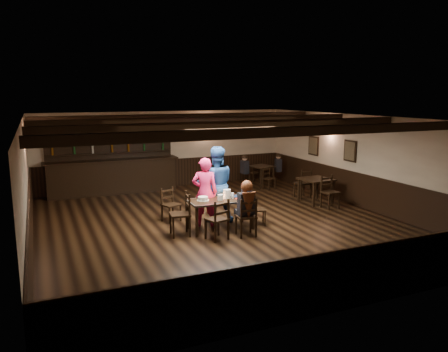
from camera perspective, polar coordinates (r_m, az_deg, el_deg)
name	(u,v)px	position (r m, az deg, el deg)	size (l,w,h in m)	color
ground	(221,223)	(11.33, -0.45, -6.22)	(10.00, 10.00, 0.00)	black
room_shell	(220,156)	(10.99, -0.49, 2.58)	(9.02, 10.02, 2.71)	beige
dining_table	(220,203)	(10.71, -0.46, -3.50)	(1.59, 0.82, 0.75)	black
chair_near_left	(219,217)	(9.93, -0.63, -5.33)	(0.54, 0.53, 0.95)	black
chair_near_right	(247,214)	(10.18, 3.06, -5.01)	(0.47, 0.45, 0.93)	black
chair_end_left	(184,210)	(10.32, -5.31, -4.50)	(0.51, 0.53, 1.03)	black
chair_end_right	(256,207)	(11.17, 4.18, -4.07)	(0.45, 0.46, 0.78)	black
chair_far_pushed	(169,202)	(11.55, -7.16, -3.34)	(0.52, 0.51, 0.88)	black
woman_pink	(205,192)	(10.93, -2.52, -2.13)	(0.64, 0.42, 1.75)	#F92C59
man_blue	(216,184)	(11.30, -1.07, -1.10)	(0.96, 0.75, 1.98)	navy
seated_person	(247,200)	(10.16, 2.96, -3.15)	(0.37, 0.55, 0.90)	black
cake	(203,199)	(10.59, -2.78, -2.98)	(0.30, 0.30, 0.10)	white
plate_stack_a	(220,197)	(10.61, -0.47, -2.79)	(0.15, 0.15, 0.14)	white
plate_stack_b	(227,194)	(10.79, 0.39, -2.34)	(0.19, 0.19, 0.22)	white
tea_light	(219,198)	(10.76, -0.61, -2.86)	(0.05, 0.05, 0.06)	#A5A8AD
salt_shaker	(233,197)	(10.76, 1.18, -2.74)	(0.04, 0.04, 0.09)	silver
pepper_shaker	(239,197)	(10.74, 1.94, -2.80)	(0.03, 0.03, 0.08)	#A5A8AD
drink_glass	(233,195)	(10.87, 1.13, -2.51)	(0.08, 0.08, 0.12)	silver
menu_red	(241,198)	(10.78, 2.19, -2.95)	(0.27, 0.19, 0.00)	maroon
menu_blue	(239,196)	(11.06, 2.00, -2.60)	(0.34, 0.24, 0.00)	#0D1D41
bar_counter	(112,172)	(15.10, -14.37, 0.54)	(4.38, 0.70, 2.20)	black
back_table_a	(316,182)	(13.62, 11.93, -0.73)	(0.94, 0.94, 0.75)	black
back_table_b	(261,169)	(15.76, 4.89, 0.95)	(0.90, 0.90, 0.75)	black
bg_patron_left	(245,164)	(15.69, 2.72, 1.52)	(0.22, 0.34, 0.68)	black
bg_patron_right	(278,162)	(16.23, 7.10, 1.77)	(0.29, 0.37, 0.68)	black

